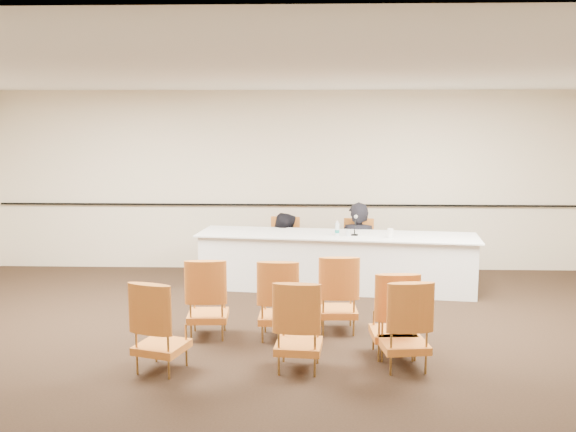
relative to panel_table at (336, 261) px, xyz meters
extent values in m
plane|color=black|center=(-0.76, -2.71, -0.42)|extent=(10.00, 10.00, 0.00)
plane|color=silver|center=(-0.76, -2.71, 2.58)|extent=(10.00, 10.00, 0.00)
cube|color=beige|center=(-0.76, 1.29, 1.08)|extent=(10.00, 0.04, 3.00)
cube|color=black|center=(-0.76, 1.25, 0.68)|extent=(9.80, 0.04, 0.03)
imported|color=black|center=(0.36, 0.56, -0.05)|extent=(0.70, 0.53, 1.75)
imported|color=black|center=(-0.82, 0.70, -0.18)|extent=(0.96, 0.87, 1.61)
cube|color=white|center=(0.33, -0.09, 0.42)|extent=(0.34, 0.29, 0.00)
cylinder|color=silver|center=(0.17, -0.16, 0.47)|extent=(0.07, 0.07, 0.10)
cylinder|color=white|center=(0.76, -0.27, 0.48)|extent=(0.10, 0.10, 0.13)
camera|label=1|loc=(-0.40, -9.41, 2.13)|focal=40.00mm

